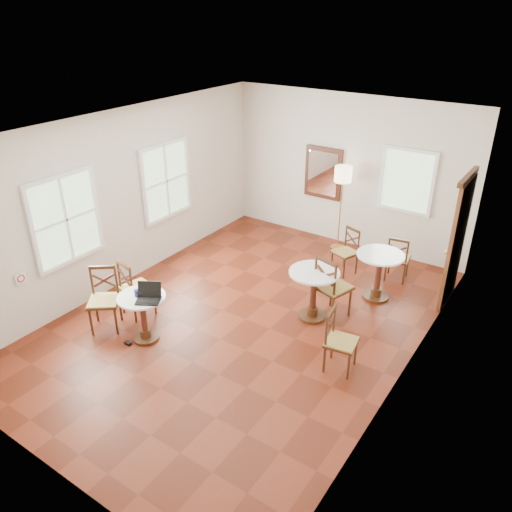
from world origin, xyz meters
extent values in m
plane|color=#622110|center=(0.00, 0.00, 0.00)|extent=(7.00, 7.00, 0.00)
cube|color=beige|center=(0.00, 3.50, 1.50)|extent=(5.00, 0.02, 3.00)
cube|color=beige|center=(0.00, -3.50, 1.50)|extent=(5.00, 0.02, 3.00)
cube|color=beige|center=(-2.50, 0.00, 1.50)|extent=(0.02, 7.00, 3.00)
cube|color=beige|center=(2.50, 0.00, 1.50)|extent=(0.02, 7.00, 3.00)
cube|color=white|center=(0.00, 0.00, 3.00)|extent=(5.00, 7.00, 0.02)
cube|color=brown|center=(2.46, 2.40, 1.05)|extent=(0.06, 0.90, 2.10)
cube|color=#412210|center=(2.44, 2.40, 2.15)|extent=(0.08, 1.02, 0.08)
sphere|color=#BF8C3F|center=(2.40, 2.08, 1.00)|extent=(0.07, 0.07, 0.07)
cube|color=#461D12|center=(-0.50, 3.46, 1.40)|extent=(0.80, 0.05, 1.05)
cube|color=white|center=(-0.50, 3.43, 1.40)|extent=(0.64, 0.02, 0.88)
cube|color=white|center=(-2.47, -2.10, 0.95)|extent=(0.02, 0.16, 0.16)
torus|color=red|center=(-2.46, -2.10, 0.95)|extent=(0.02, 0.12, 0.12)
cube|color=white|center=(-2.47, -1.20, 1.55)|extent=(0.06, 1.22, 1.42)
cube|color=white|center=(-2.47, 1.00, 1.55)|extent=(0.06, 1.22, 1.42)
cube|color=white|center=(1.20, 3.47, 1.55)|extent=(1.02, 0.06, 1.22)
cylinder|color=#412210|center=(-0.94, -1.25, 0.02)|extent=(0.40, 0.40, 0.04)
cylinder|color=#412210|center=(-0.94, -1.25, 0.10)|extent=(0.16, 0.16, 0.12)
cylinder|color=#461D12|center=(-0.94, -1.25, 0.40)|extent=(0.09, 0.09, 0.60)
cylinder|color=#412210|center=(-0.94, -1.25, 0.68)|extent=(0.14, 0.14, 0.06)
cylinder|color=white|center=(-0.94, -1.25, 0.72)|extent=(0.70, 0.70, 0.03)
cylinder|color=#412210|center=(0.84, 0.65, 0.02)|extent=(0.45, 0.45, 0.04)
cylinder|color=#412210|center=(0.84, 0.65, 0.11)|extent=(0.18, 0.18, 0.13)
cylinder|color=#461D12|center=(0.84, 0.65, 0.45)|extent=(0.10, 0.10, 0.67)
cylinder|color=#412210|center=(0.84, 0.65, 0.76)|extent=(0.16, 0.16, 0.07)
cylinder|color=white|center=(0.84, 0.65, 0.81)|extent=(0.78, 0.78, 0.03)
cylinder|color=#412210|center=(1.45, 1.78, 0.02)|extent=(0.44, 0.44, 0.04)
cylinder|color=#412210|center=(1.45, 1.78, 0.11)|extent=(0.18, 0.18, 0.13)
cylinder|color=#461D12|center=(1.45, 1.78, 0.44)|extent=(0.10, 0.10, 0.67)
cylinder|color=#412210|center=(1.45, 1.78, 0.76)|extent=(0.16, 0.16, 0.07)
cylinder|color=white|center=(1.45, 1.78, 0.81)|extent=(0.78, 0.78, 0.03)
cylinder|color=#412210|center=(-1.30, -0.67, 0.23)|extent=(0.04, 0.04, 0.46)
cylinder|color=#412210|center=(-1.37, -1.03, 0.23)|extent=(0.04, 0.04, 0.46)
cylinder|color=#412210|center=(-1.66, -0.59, 0.23)|extent=(0.04, 0.04, 0.46)
cylinder|color=#412210|center=(-1.73, -0.95, 0.23)|extent=(0.04, 0.04, 0.46)
cube|color=#412210|center=(-1.52, -0.81, 0.46)|extent=(0.53, 0.53, 0.03)
cube|color=olive|center=(-1.52, -0.81, 0.48)|extent=(0.51, 0.51, 0.04)
cylinder|color=#412210|center=(-1.37, -1.03, 0.71)|extent=(0.04, 0.04, 0.51)
cylinder|color=#412210|center=(-1.73, -0.95, 0.71)|extent=(0.04, 0.04, 0.51)
cube|color=#412210|center=(-1.55, -0.99, 0.94)|extent=(0.38, 0.12, 0.05)
cube|color=#461D12|center=(-1.55, -0.99, 0.72)|extent=(0.33, 0.09, 0.22)
cube|color=#461D12|center=(-1.55, -0.99, 0.72)|extent=(0.33, 0.09, 0.22)
cylinder|color=#412210|center=(-1.67, -1.63, 0.23)|extent=(0.04, 0.04, 0.46)
cylinder|color=#412210|center=(-1.90, -1.34, 0.23)|extent=(0.04, 0.04, 0.46)
cylinder|color=#412210|center=(-1.38, -1.40, 0.23)|extent=(0.04, 0.04, 0.46)
cylinder|color=#412210|center=(-1.61, -1.11, 0.23)|extent=(0.04, 0.04, 0.46)
cube|color=#412210|center=(-1.64, -1.37, 0.47)|extent=(0.63, 0.63, 0.03)
cube|color=olive|center=(-1.64, -1.37, 0.48)|extent=(0.60, 0.60, 0.04)
cylinder|color=#412210|center=(-1.90, -1.34, 0.72)|extent=(0.04, 0.04, 0.51)
cylinder|color=#412210|center=(-1.61, -1.11, 0.72)|extent=(0.04, 0.04, 0.51)
cube|color=#412210|center=(-1.75, -1.22, 0.95)|extent=(0.33, 0.27, 0.05)
cube|color=#461D12|center=(-1.75, -1.22, 0.73)|extent=(0.28, 0.22, 0.23)
cube|color=#461D12|center=(-1.75, -1.22, 0.73)|extent=(0.28, 0.22, 0.23)
cylinder|color=#412210|center=(1.31, 1.01, 0.25)|extent=(0.04, 0.04, 0.50)
cylinder|color=#412210|center=(1.20, 0.63, 0.25)|extent=(0.04, 0.04, 0.50)
cylinder|color=#412210|center=(0.93, 1.13, 0.25)|extent=(0.04, 0.04, 0.50)
cylinder|color=#412210|center=(0.81, 0.74, 0.25)|extent=(0.04, 0.04, 0.50)
cube|color=#412210|center=(1.06, 0.88, 0.51)|extent=(0.61, 0.61, 0.03)
cube|color=olive|center=(1.06, 0.88, 0.52)|extent=(0.58, 0.58, 0.04)
cylinder|color=#412210|center=(1.20, 0.63, 0.78)|extent=(0.04, 0.04, 0.56)
cylinder|color=#412210|center=(0.81, 0.74, 0.78)|extent=(0.04, 0.04, 0.56)
cube|color=#412210|center=(1.01, 0.68, 1.04)|extent=(0.42, 0.16, 0.06)
cube|color=#461D12|center=(1.01, 0.68, 0.79)|extent=(0.35, 0.13, 0.25)
cube|color=#461D12|center=(1.01, 0.68, 0.79)|extent=(0.35, 0.13, 0.25)
cylinder|color=#412210|center=(1.94, -0.38, 0.21)|extent=(0.03, 0.03, 0.42)
cylinder|color=#412210|center=(1.61, -0.43, 0.21)|extent=(0.03, 0.03, 0.42)
cylinder|color=#412210|center=(1.89, -0.05, 0.21)|extent=(0.03, 0.03, 0.42)
cylinder|color=#412210|center=(1.56, -0.10, 0.21)|extent=(0.03, 0.03, 0.42)
cube|color=#412210|center=(1.75, -0.24, 0.43)|extent=(0.47, 0.47, 0.03)
cube|color=olive|center=(1.75, -0.24, 0.44)|extent=(0.45, 0.45, 0.04)
cylinder|color=#412210|center=(1.61, -0.43, 0.66)|extent=(0.03, 0.03, 0.47)
cylinder|color=#412210|center=(1.56, -0.10, 0.66)|extent=(0.03, 0.03, 0.47)
cube|color=#412210|center=(1.58, -0.27, 0.87)|extent=(0.09, 0.36, 0.05)
cube|color=#461D12|center=(1.58, -0.27, 0.66)|extent=(0.07, 0.30, 0.21)
cube|color=#461D12|center=(1.58, -0.27, 0.66)|extent=(0.07, 0.30, 0.21)
cylinder|color=#412210|center=(1.64, 2.78, 0.20)|extent=(0.03, 0.03, 0.40)
cylinder|color=#412210|center=(1.69, 2.46, 0.20)|extent=(0.03, 0.03, 0.40)
cylinder|color=#412210|center=(1.32, 2.74, 0.20)|extent=(0.03, 0.03, 0.40)
cylinder|color=#412210|center=(1.37, 2.42, 0.20)|extent=(0.03, 0.03, 0.40)
cube|color=#412210|center=(1.50, 2.60, 0.41)|extent=(0.45, 0.45, 0.03)
cube|color=olive|center=(1.50, 2.60, 0.42)|extent=(0.43, 0.43, 0.04)
cylinder|color=#412210|center=(1.69, 2.46, 0.63)|extent=(0.03, 0.03, 0.45)
cylinder|color=#412210|center=(1.37, 2.42, 0.63)|extent=(0.03, 0.03, 0.45)
cube|color=#412210|center=(1.53, 2.44, 0.83)|extent=(0.34, 0.08, 0.04)
cube|color=#461D12|center=(1.53, 2.44, 0.64)|extent=(0.29, 0.06, 0.20)
cube|color=#461D12|center=(1.53, 2.44, 0.64)|extent=(0.29, 0.06, 0.20)
cylinder|color=#412210|center=(0.41, 2.19, 0.20)|extent=(0.03, 0.03, 0.40)
cylinder|color=#412210|center=(0.52, 2.49, 0.20)|extent=(0.03, 0.03, 0.40)
cylinder|color=#412210|center=(0.71, 2.08, 0.20)|extent=(0.03, 0.03, 0.40)
cylinder|color=#412210|center=(0.82, 2.38, 0.20)|extent=(0.03, 0.03, 0.40)
cube|color=#412210|center=(0.62, 2.29, 0.40)|extent=(0.50, 0.50, 0.03)
cube|color=olive|center=(0.62, 2.29, 0.42)|extent=(0.48, 0.48, 0.04)
cylinder|color=#412210|center=(0.52, 2.49, 0.62)|extent=(0.03, 0.03, 0.44)
cylinder|color=#412210|center=(0.82, 2.38, 0.62)|extent=(0.03, 0.03, 0.44)
cube|color=#412210|center=(0.67, 2.44, 0.82)|extent=(0.33, 0.15, 0.04)
cube|color=#461D12|center=(0.67, 2.44, 0.63)|extent=(0.28, 0.12, 0.20)
cube|color=#461D12|center=(0.67, 2.44, 0.63)|extent=(0.28, 0.12, 0.20)
cylinder|color=#BF8C3F|center=(0.07, 3.15, 0.01)|extent=(0.27, 0.27, 0.03)
cylinder|color=#BF8C3F|center=(0.07, 3.15, 0.78)|extent=(0.02, 0.02, 1.56)
cylinder|color=beige|center=(0.07, 3.15, 1.56)|extent=(0.33, 0.33, 0.29)
cube|color=black|center=(-0.76, -1.28, 0.75)|extent=(0.41, 0.38, 0.02)
cube|color=black|center=(-0.76, -1.28, 0.76)|extent=(0.31, 0.26, 0.00)
cube|color=black|center=(-0.82, -1.18, 0.86)|extent=(0.32, 0.23, 0.23)
cube|color=silver|center=(-0.82, -1.18, 0.86)|extent=(0.28, 0.20, 0.19)
ellipsoid|color=black|center=(-0.93, -1.24, 0.76)|extent=(0.12, 0.08, 0.04)
cylinder|color=#101636|center=(-0.99, -1.27, 0.79)|extent=(0.08, 0.08, 0.10)
torus|color=#101636|center=(-0.94, -1.27, 0.79)|extent=(0.07, 0.01, 0.07)
cylinder|color=white|center=(-0.98, -1.12, 0.79)|extent=(0.07, 0.07, 0.11)
cube|color=black|center=(-1.05, -1.50, 0.02)|extent=(0.11, 0.06, 0.04)
camera|label=1|loc=(3.87, -5.41, 4.53)|focal=35.32mm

